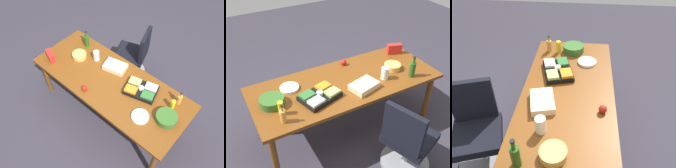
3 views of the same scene
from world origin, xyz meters
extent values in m
plane|color=#312D38|center=(0.00, 0.00, 0.00)|extent=(10.00, 10.00, 0.00)
cube|color=brown|center=(0.00, 0.00, 0.73)|extent=(2.31, 0.94, 0.04)
cylinder|color=brown|center=(1.06, -0.38, 0.36)|extent=(0.07, 0.07, 0.71)
cylinder|color=brown|center=(1.06, 0.38, 0.36)|extent=(0.07, 0.07, 0.71)
cylinder|color=gray|center=(-0.30, 0.87, 0.03)|extent=(0.56, 0.56, 0.05)
cylinder|color=gray|center=(-0.30, 0.87, 0.24)|extent=(0.06, 0.06, 0.39)
cube|color=black|center=(-0.30, 0.87, 0.44)|extent=(0.61, 0.61, 0.09)
cube|color=black|center=(-0.09, 0.94, 0.72)|extent=(0.20, 0.43, 0.48)
cylinder|color=gold|center=(0.89, 0.31, 0.83)|extent=(0.06, 0.06, 0.14)
cylinder|color=gold|center=(0.89, 0.31, 0.93)|extent=(0.03, 0.03, 0.06)
cylinder|color=black|center=(0.89, 0.31, 0.96)|extent=(0.03, 0.03, 0.01)
sphere|color=#AB1A14|center=(-0.16, -0.34, 0.79)|extent=(0.08, 0.08, 0.08)
cylinder|color=white|center=(-0.44, 0.18, 0.83)|extent=(0.11, 0.11, 0.15)
cylinder|color=gold|center=(-0.67, 0.05, 0.79)|extent=(0.26, 0.26, 0.07)
cube|color=black|center=(0.42, 0.14, 0.78)|extent=(0.49, 0.40, 0.05)
cube|color=orange|center=(0.33, 0.04, 0.82)|extent=(0.19, 0.16, 0.03)
cube|color=#2C662F|center=(0.55, 0.10, 0.82)|extent=(0.19, 0.16, 0.03)
cube|color=#9AC15E|center=(0.29, 0.18, 0.82)|extent=(0.19, 0.16, 0.03)
cube|color=silver|center=(0.51, 0.25, 0.82)|extent=(0.19, 0.16, 0.03)
cylinder|color=white|center=(0.42, 0.14, 0.82)|extent=(0.09, 0.09, 0.04)
cylinder|color=#235217|center=(-0.76, 0.30, 0.85)|extent=(0.09, 0.09, 0.19)
cylinder|color=#235217|center=(-0.76, 0.30, 0.98)|extent=(0.04, 0.04, 0.07)
cylinder|color=black|center=(-0.76, 0.30, 1.02)|extent=(0.04, 0.04, 0.01)
cylinder|color=yellow|center=(0.87, 0.19, 0.83)|extent=(0.06, 0.06, 0.15)
cylinder|color=#315E23|center=(0.91, 0.00, 0.80)|extent=(0.31, 0.31, 0.09)
cube|color=beige|center=(-0.11, 0.23, 0.79)|extent=(0.36, 0.29, 0.07)
cylinder|color=white|center=(0.65, -0.18, 0.77)|extent=(0.26, 0.26, 0.03)
camera|label=1|loc=(1.34, -1.48, 3.23)|focal=36.68mm
camera|label=2|loc=(1.32, 2.20, 2.55)|focal=41.49mm
camera|label=3|loc=(-1.67, -0.14, 2.25)|focal=36.40mm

